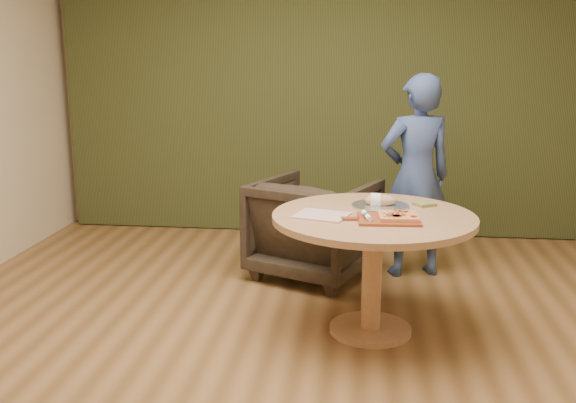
% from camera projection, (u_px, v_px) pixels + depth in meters
% --- Properties ---
extents(room_shell, '(5.04, 6.04, 2.84)m').
position_uv_depth(room_shell, '(277.00, 113.00, 3.13)').
color(room_shell, olive).
rests_on(room_shell, ground).
extents(curtain, '(4.80, 0.14, 2.78)m').
position_uv_depth(curtain, '(318.00, 85.00, 5.94)').
color(curtain, '#2E3618').
rests_on(curtain, ground).
extents(pedestal_table, '(1.21, 1.21, 0.75)m').
position_uv_depth(pedestal_table, '(373.00, 237.00, 3.85)').
color(pedestal_table, tan).
rests_on(pedestal_table, ground).
extents(pizza_paddle, '(0.45, 0.30, 0.01)m').
position_uv_depth(pizza_paddle, '(386.00, 219.00, 3.68)').
color(pizza_paddle, brown).
rests_on(pizza_paddle, pedestal_table).
extents(flatbread_pizza, '(0.23, 0.23, 0.04)m').
position_uv_depth(flatbread_pizza, '(398.00, 216.00, 3.67)').
color(flatbread_pizza, '#E7985A').
rests_on(flatbread_pizza, pizza_paddle).
extents(cutlery_roll, '(0.06, 0.20, 0.03)m').
position_uv_depth(cutlery_roll, '(367.00, 216.00, 3.67)').
color(cutlery_roll, white).
rests_on(cutlery_roll, pizza_paddle).
extents(newspaper, '(0.36, 0.33, 0.01)m').
position_uv_depth(newspaper, '(322.00, 215.00, 3.78)').
color(newspaper, white).
rests_on(newspaper, pedestal_table).
extents(serving_tray, '(0.36, 0.36, 0.02)m').
position_uv_depth(serving_tray, '(380.00, 206.00, 3.99)').
color(serving_tray, silver).
rests_on(serving_tray, pedestal_table).
extents(bread_roll, '(0.19, 0.09, 0.09)m').
position_uv_depth(bread_roll, '(379.00, 200.00, 3.99)').
color(bread_roll, tan).
rests_on(bread_roll, serving_tray).
extents(green_packet, '(0.15, 0.15, 0.02)m').
position_uv_depth(green_packet, '(425.00, 204.00, 4.03)').
color(green_packet, '#5F672E').
rests_on(green_packet, pedestal_table).
extents(armchair, '(1.06, 1.03, 0.84)m').
position_uv_depth(armchair, '(315.00, 223.00, 4.91)').
color(armchair, black).
rests_on(armchair, ground).
extents(person_standing, '(0.65, 0.52, 1.55)m').
position_uv_depth(person_standing, '(416.00, 177.00, 4.86)').
color(person_standing, '#364C82').
rests_on(person_standing, ground).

